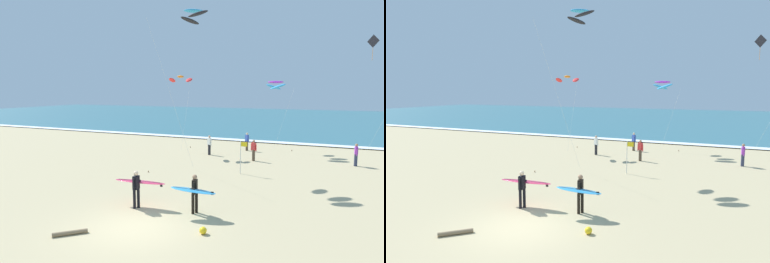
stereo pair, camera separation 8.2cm
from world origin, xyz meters
The scene contains 16 objects.
ground_plane centered at (0.00, 0.00, 0.00)m, with size 160.00×160.00×0.00m, color tan.
ocean_water centered at (0.00, 53.10, 0.04)m, with size 160.00×60.00×0.08m, color #336B7A.
shoreline_foam centered at (0.00, 23.40, 0.09)m, with size 160.00×1.39×0.01m, color white.
surfer_lead centered at (1.56, 2.18, 1.04)m, with size 2.00×1.10×1.71m.
surfer_trailing centered at (-1.14, 2.04, 1.05)m, with size 2.56×0.99×1.71m.
kite_arc_cobalt_near centered at (-1.74, 9.64, 9.95)m, with size 3.76×3.38×10.32m.
kite_diamond_charcoal_mid centered at (9.27, 21.21, 8.78)m, with size 3.37×2.47×9.76m.
kite_arc_amber_far centered at (-5.20, 14.80, 6.17)m, with size 2.05×3.24×6.47m.
kite_arc_violet_low centered at (1.82, 18.86, 5.67)m, with size 2.61×3.10×6.05m.
bystander_white_top centered at (-2.66, 14.91, 0.81)m, with size 0.45×0.31×1.59m.
bystander_purple_top centered at (8.14, 15.22, 0.81)m, with size 0.23×0.49×1.59m.
bystander_red_top centered at (1.22, 14.03, 0.81)m, with size 0.47×0.29×1.59m.
bystander_blue_top centered at (-0.35, 18.02, 0.81)m, with size 0.42×0.33×1.59m.
lifeguard_flag centered at (1.45, 9.85, 1.27)m, with size 0.44×0.05×2.10m.
beach_ball centered at (2.66, 0.52, 0.14)m, with size 0.28×0.28×0.28m, color yellow.
driftwood_log centered at (-1.77, -1.53, 0.08)m, with size 0.16×0.16×1.24m, color #846B4C.
Camera 2 is at (7.20, -10.44, 5.29)m, focal length 31.55 mm.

